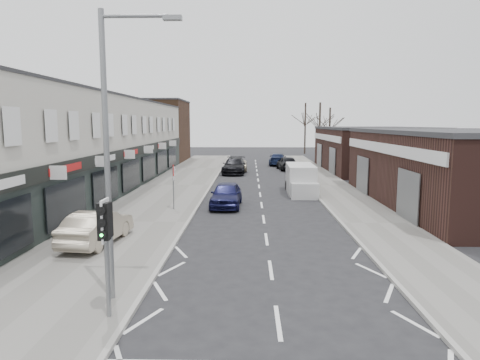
# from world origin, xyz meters

# --- Properties ---
(ground) EXTENTS (160.00, 160.00, 0.00)m
(ground) POSITION_xyz_m (0.00, 0.00, 0.00)
(ground) COLOR black
(ground) RESTS_ON ground
(pavement_left) EXTENTS (5.50, 64.00, 0.12)m
(pavement_left) POSITION_xyz_m (-6.75, 22.00, 0.06)
(pavement_left) COLOR slate
(pavement_left) RESTS_ON ground
(pavement_right) EXTENTS (3.50, 64.00, 0.12)m
(pavement_right) POSITION_xyz_m (5.75, 22.00, 0.06)
(pavement_right) COLOR slate
(pavement_right) RESTS_ON ground
(shop_terrace_left) EXTENTS (8.00, 41.00, 7.10)m
(shop_terrace_left) POSITION_xyz_m (-13.50, 19.50, 3.55)
(shop_terrace_left) COLOR beige
(shop_terrace_left) RESTS_ON ground
(brick_block_far) EXTENTS (8.00, 10.00, 8.00)m
(brick_block_far) POSITION_xyz_m (-13.50, 45.00, 4.00)
(brick_block_far) COLOR #462E1E
(brick_block_far) RESTS_ON ground
(right_unit_near) EXTENTS (10.00, 18.00, 4.50)m
(right_unit_near) POSITION_xyz_m (12.50, 14.00, 2.25)
(right_unit_near) COLOR #371D19
(right_unit_near) RESTS_ON ground
(right_unit_far) EXTENTS (10.00, 16.00, 4.50)m
(right_unit_far) POSITION_xyz_m (12.50, 34.00, 2.25)
(right_unit_far) COLOR #371D19
(right_unit_far) RESTS_ON ground
(tree_far_a) EXTENTS (3.60, 3.60, 8.00)m
(tree_far_a) POSITION_xyz_m (9.00, 48.00, 0.00)
(tree_far_a) COLOR #382D26
(tree_far_a) RESTS_ON ground
(tree_far_b) EXTENTS (3.60, 3.60, 7.50)m
(tree_far_b) POSITION_xyz_m (11.50, 54.00, 0.00)
(tree_far_b) COLOR #382D26
(tree_far_b) RESTS_ON ground
(tree_far_c) EXTENTS (3.60, 3.60, 8.50)m
(tree_far_c) POSITION_xyz_m (8.50, 60.00, 0.00)
(tree_far_c) COLOR #382D26
(tree_far_c) RESTS_ON ground
(traffic_light) EXTENTS (0.28, 0.60, 3.10)m
(traffic_light) POSITION_xyz_m (-4.40, -2.02, 2.41)
(traffic_light) COLOR slate
(traffic_light) RESTS_ON pavement_left
(street_lamp) EXTENTS (2.23, 0.22, 8.00)m
(street_lamp) POSITION_xyz_m (-4.53, -0.80, 4.62)
(street_lamp) COLOR slate
(street_lamp) RESTS_ON pavement_left
(warning_sign) EXTENTS (0.12, 0.80, 2.70)m
(warning_sign) POSITION_xyz_m (-5.16, 12.00, 2.20)
(warning_sign) COLOR slate
(warning_sign) RESTS_ON pavement_left
(white_van) EXTENTS (2.01, 5.45, 2.11)m
(white_van) POSITION_xyz_m (2.97, 18.63, 1.00)
(white_van) COLOR silver
(white_van) RESTS_ON ground
(sedan_on_pavement) EXTENTS (1.97, 4.41, 1.41)m
(sedan_on_pavement) POSITION_xyz_m (-7.12, 4.75, 0.82)
(sedan_on_pavement) COLOR #AA9D88
(sedan_on_pavement) RESTS_ON pavement_left
(pedestrian) EXTENTS (0.64, 0.49, 1.59)m
(pedestrian) POSITION_xyz_m (-7.02, 5.05, 0.91)
(pedestrian) COLOR black
(pedestrian) RESTS_ON pavement_left
(parked_car_left_a) EXTENTS (1.94, 4.51, 1.52)m
(parked_car_left_a) POSITION_xyz_m (-2.20, 13.45, 0.76)
(parked_car_left_a) COLOR #14153E
(parked_car_left_a) RESTS_ON ground
(parked_car_left_b) EXTENTS (2.49, 5.63, 1.61)m
(parked_car_left_b) POSITION_xyz_m (-2.35, 30.94, 0.80)
(parked_car_left_b) COLOR black
(parked_car_left_b) RESTS_ON ground
(parked_car_left_c) EXTENTS (2.31, 4.85, 1.34)m
(parked_car_left_c) POSITION_xyz_m (-2.20, 33.30, 0.67)
(parked_car_left_c) COLOR #ADA48B
(parked_car_left_c) RESTS_ON ground
(parked_car_right_a) EXTENTS (1.60, 4.02, 1.30)m
(parked_car_right_a) POSITION_xyz_m (3.50, 21.83, 0.65)
(parked_car_right_a) COLOR silver
(parked_car_right_a) RESTS_ON ground
(parked_car_right_b) EXTENTS (2.26, 4.68, 1.54)m
(parked_car_right_b) POSITION_xyz_m (3.33, 34.52, 0.77)
(parked_car_right_b) COLOR black
(parked_car_right_b) RESTS_ON ground
(parked_car_right_c) EXTENTS (2.49, 5.17, 1.45)m
(parked_car_right_c) POSITION_xyz_m (2.66, 40.02, 0.73)
(parked_car_right_c) COLOR #121B38
(parked_car_right_c) RESTS_ON ground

